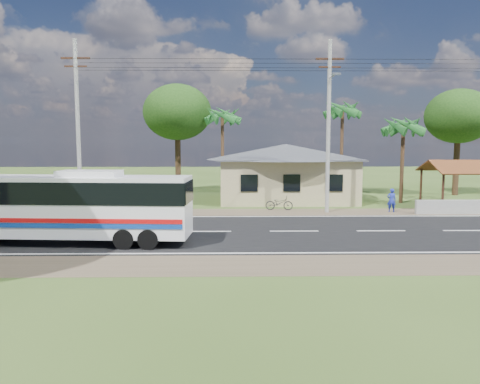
% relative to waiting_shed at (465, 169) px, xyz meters
% --- Properties ---
extents(ground, '(120.00, 120.00, 0.00)m').
position_rel_waiting_shed_xyz_m(ground, '(-13.00, -8.50, -2.73)').
color(ground, '#314619').
rests_on(ground, ground).
extents(road, '(120.00, 16.00, 0.03)m').
position_rel_waiting_shed_xyz_m(road, '(-13.00, -8.50, -2.72)').
color(road, black).
rests_on(road, ground).
extents(house, '(12.40, 10.00, 5.00)m').
position_rel_waiting_shed_xyz_m(house, '(-12.00, 4.50, -0.09)').
color(house, tan).
rests_on(house, ground).
extents(waiting_shed, '(5.20, 4.48, 3.35)m').
position_rel_waiting_shed_xyz_m(waiting_shed, '(0.00, 0.00, 0.00)').
color(waiting_shed, '#3C2215').
rests_on(waiting_shed, ground).
extents(concrete_barrier, '(7.00, 0.30, 0.90)m').
position_rel_waiting_shed_xyz_m(concrete_barrier, '(-1.00, -2.90, -2.28)').
color(concrete_barrier, '#9E9E99').
rests_on(concrete_barrier, ground).
extents(utility_poles, '(32.80, 2.22, 11.00)m').
position_rel_waiting_shed_xyz_m(utility_poles, '(-10.33, -2.01, 3.04)').
color(utility_poles, '#9E9E99').
rests_on(utility_poles, ground).
extents(palm_near, '(2.80, 2.80, 6.70)m').
position_rel_waiting_shed_xyz_m(palm_near, '(-3.50, 2.50, 2.98)').
color(palm_near, '#47301E').
rests_on(palm_near, ground).
extents(palm_mid, '(2.80, 2.80, 8.20)m').
position_rel_waiting_shed_xyz_m(palm_mid, '(-7.00, 7.00, 4.43)').
color(palm_mid, '#47301E').
rests_on(palm_mid, ground).
extents(palm_far, '(2.80, 2.80, 7.70)m').
position_rel_waiting_shed_xyz_m(palm_far, '(-17.00, 7.50, 3.95)').
color(palm_far, '#47301E').
rests_on(palm_far, ground).
extents(tree_behind_house, '(6.00, 6.00, 9.61)m').
position_rel_waiting_shed_xyz_m(tree_behind_house, '(-21.00, 9.50, 4.39)').
color(tree_behind_house, '#47301E').
rests_on(tree_behind_house, ground).
extents(tree_behind_shed, '(5.60, 5.60, 9.02)m').
position_rel_waiting_shed_xyz_m(tree_behind_shed, '(3.00, 7.50, 3.95)').
color(tree_behind_shed, '#47301E').
rests_on(tree_behind_shed, ground).
extents(coach_bus, '(10.87, 3.03, 3.33)m').
position_rel_waiting_shed_xyz_m(coach_bus, '(-23.45, -11.13, -0.82)').
color(coach_bus, silver).
rests_on(coach_bus, ground).
extents(motorcycle, '(1.88, 0.82, 0.96)m').
position_rel_waiting_shed_xyz_m(motorcycle, '(-13.03, -1.01, -2.25)').
color(motorcycle, black).
rests_on(motorcycle, ground).
extents(person, '(0.63, 0.47, 1.56)m').
position_rel_waiting_shed_xyz_m(person, '(-5.78, -2.06, -1.95)').
color(person, '#1C2A9C').
rests_on(person, ground).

